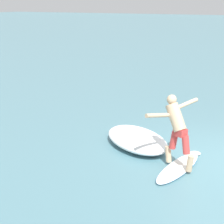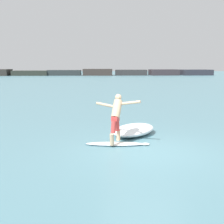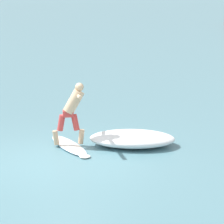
% 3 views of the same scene
% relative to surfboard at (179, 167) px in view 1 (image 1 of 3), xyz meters
% --- Properties ---
extents(ground_plane, '(200.00, 200.00, 0.00)m').
position_rel_surfboard_xyz_m(ground_plane, '(0.88, -0.78, -0.03)').
color(ground_plane, slate).
extents(surfboard, '(2.12, 0.65, 0.20)m').
position_rel_surfboard_xyz_m(surfboard, '(0.00, 0.00, 0.00)').
color(surfboard, white).
rests_on(surfboard, ground).
extents(surfer, '(1.45, 0.99, 1.58)m').
position_rel_surfboard_xyz_m(surfer, '(0.01, 0.11, 0.96)').
color(surfer, '#D1AC85').
rests_on(surfer, surfboard).
extents(wave_foam_at_tail, '(2.28, 2.50, 0.37)m').
position_rel_surfboard_xyz_m(wave_foam_at_tail, '(0.76, 1.42, 0.15)').
color(wave_foam_at_tail, white).
rests_on(wave_foam_at_tail, ground).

